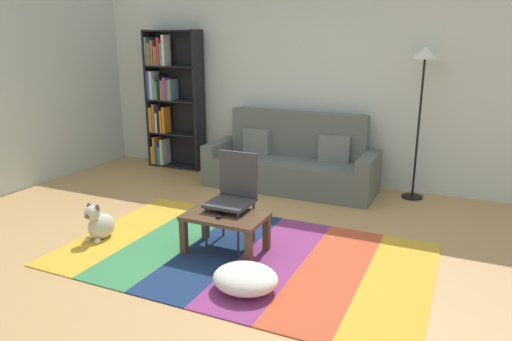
# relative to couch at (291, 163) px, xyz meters

# --- Properties ---
(ground_plane) EXTENTS (14.00, 14.00, 0.00)m
(ground_plane) POSITION_rel_couch_xyz_m (0.13, -2.02, -0.34)
(ground_plane) COLOR tan
(back_wall) EXTENTS (6.80, 0.10, 2.70)m
(back_wall) POSITION_rel_couch_xyz_m (0.13, 0.53, 1.01)
(back_wall) COLOR silver
(back_wall) RESTS_ON ground_plane
(left_wall) EXTENTS (0.10, 5.50, 2.70)m
(left_wall) POSITION_rel_couch_xyz_m (-3.27, -1.27, 1.01)
(left_wall) COLOR silver
(left_wall) RESTS_ON ground_plane
(rug) EXTENTS (3.33, 2.01, 0.01)m
(rug) POSITION_rel_couch_xyz_m (0.34, -2.16, -0.33)
(rug) COLOR gold
(rug) RESTS_ON ground_plane
(couch) EXTENTS (2.26, 0.80, 1.00)m
(couch) POSITION_rel_couch_xyz_m (0.00, 0.00, 0.00)
(couch) COLOR #59605B
(couch) RESTS_ON ground_plane
(bookshelf) EXTENTS (0.90, 0.28, 2.08)m
(bookshelf) POSITION_rel_couch_xyz_m (-2.13, 0.28, 0.71)
(bookshelf) COLOR black
(bookshelf) RESTS_ON ground_plane
(coffee_table) EXTENTS (0.75, 0.47, 0.37)m
(coffee_table) POSITION_rel_couch_xyz_m (0.16, -2.17, -0.03)
(coffee_table) COLOR #513826
(coffee_table) RESTS_ON rug
(pouf) EXTENTS (0.53, 0.47, 0.20)m
(pouf) POSITION_rel_couch_xyz_m (0.64, -2.74, -0.23)
(pouf) COLOR white
(pouf) RESTS_ON rug
(dog) EXTENTS (0.22, 0.35, 0.40)m
(dog) POSITION_rel_couch_xyz_m (-1.13, -2.43, -0.18)
(dog) COLOR beige
(dog) RESTS_ON ground_plane
(standing_lamp) EXTENTS (0.32, 0.32, 1.86)m
(standing_lamp) POSITION_rel_couch_xyz_m (1.55, 0.22, 1.21)
(standing_lamp) COLOR black
(standing_lamp) RESTS_ON ground_plane
(tv_remote) EXTENTS (0.11, 0.15, 0.02)m
(tv_remote) POSITION_rel_couch_xyz_m (0.12, -2.23, 0.05)
(tv_remote) COLOR black
(tv_remote) RESTS_ON coffee_table
(folding_chair) EXTENTS (0.40, 0.40, 0.90)m
(folding_chair) POSITION_rel_couch_xyz_m (0.13, -1.94, 0.20)
(folding_chair) COLOR #38383D
(folding_chair) RESTS_ON ground_plane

